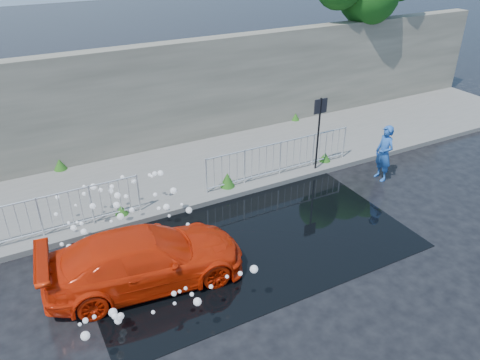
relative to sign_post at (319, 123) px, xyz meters
name	(u,v)px	position (x,y,z in m)	size (l,w,h in m)	color
ground	(247,267)	(-4.20, -3.10, -1.72)	(90.00, 90.00, 0.00)	black
pavement	(171,175)	(-4.20, 1.90, -1.65)	(30.00, 4.00, 0.15)	#5F605B
curb	(196,204)	(-4.20, -0.10, -1.64)	(30.00, 0.25, 0.16)	#5F605B
retaining_wall	(143,99)	(-4.20, 4.10, 0.18)	(30.00, 0.60, 3.50)	#555348
puddle	(246,239)	(-3.70, -2.10, -1.72)	(8.00, 5.00, 0.01)	black
sign_post	(319,123)	(0.00, 0.00, 0.00)	(0.45, 0.06, 2.50)	black
railing_left	(40,216)	(-8.20, 0.25, -0.99)	(5.05, 0.05, 1.10)	silver
railing_right	(280,157)	(-1.20, 0.25, -0.99)	(5.05, 0.05, 1.10)	silver
weeds	(171,176)	(-4.36, 1.37, -1.40)	(12.17, 3.93, 0.45)	#1D5617
water_spray	(130,226)	(-6.36, -1.24, -0.98)	(3.51, 5.26, 1.02)	white
red_car	(145,258)	(-6.40, -2.46, -1.09)	(1.77, 4.35, 1.26)	red
person	(384,153)	(1.56, -1.30, -0.84)	(0.64, 0.42, 1.77)	#2255AB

